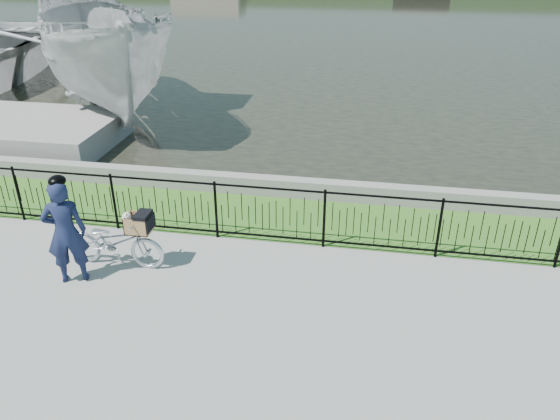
# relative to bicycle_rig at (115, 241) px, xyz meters

# --- Properties ---
(ground) EXTENTS (120.00, 120.00, 0.00)m
(ground) POSITION_rel_bicycle_rig_xyz_m (2.43, -0.40, -0.47)
(ground) COLOR gray
(ground) RESTS_ON ground
(grass_strip) EXTENTS (60.00, 2.00, 0.01)m
(grass_strip) POSITION_rel_bicycle_rig_xyz_m (2.43, 2.20, -0.47)
(grass_strip) COLOR #396A21
(grass_strip) RESTS_ON ground
(water) EXTENTS (120.00, 120.00, 0.00)m
(water) POSITION_rel_bicycle_rig_xyz_m (2.43, 32.60, -0.47)
(water) COLOR #26271D
(water) RESTS_ON ground
(quay_wall) EXTENTS (60.00, 0.30, 0.40)m
(quay_wall) POSITION_rel_bicycle_rig_xyz_m (2.43, 3.20, -0.27)
(quay_wall) COLOR gray
(quay_wall) RESTS_ON ground
(fence) EXTENTS (14.00, 0.06, 1.15)m
(fence) POSITION_rel_bicycle_rig_xyz_m (2.43, 1.20, 0.10)
(fence) COLOR black
(fence) RESTS_ON ground
(bicycle_rig) EXTENTS (1.74, 0.61, 1.08)m
(bicycle_rig) POSITION_rel_bicycle_rig_xyz_m (0.00, 0.00, 0.00)
(bicycle_rig) COLOR silver
(bicycle_rig) RESTS_ON ground
(cyclist) EXTENTS (0.77, 0.66, 1.86)m
(cyclist) POSITION_rel_bicycle_rig_xyz_m (-0.53, -0.54, 0.45)
(cyclist) COLOR #161D3D
(cyclist) RESTS_ON ground
(boat_near) EXTENTS (7.95, 9.39, 5.30)m
(boat_near) POSITION_rel_bicycle_rig_xyz_m (-3.81, 7.96, 1.41)
(boat_near) COLOR #B9B9B9
(boat_near) RESTS_ON water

